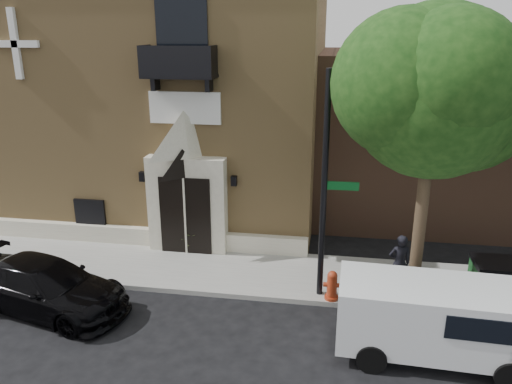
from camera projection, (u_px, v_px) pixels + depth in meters
ground at (196, 296)px, 14.25m from camera, size 120.00×120.00×0.00m
sidewalk at (240, 272)px, 15.48m from camera, size 42.00×3.00×0.15m
church at (175, 95)px, 20.70m from camera, size 12.20×11.01×9.30m
street_tree_left at (437, 91)px, 11.82m from camera, size 4.97×4.38×7.77m
black_sedan at (45, 286)px, 13.38m from camera, size 5.08×2.99×1.38m
cargo_van at (445, 319)px, 11.28m from camera, size 4.55×2.06×1.82m
street_sign at (325, 188)px, 13.13m from camera, size 0.99×0.99×6.20m
fire_hydrant at (332, 285)px, 13.67m from camera, size 0.48×0.38×0.84m
dumpster at (508, 284)px, 13.33m from camera, size 1.92×1.11×1.25m
planter at (190, 241)px, 16.70m from camera, size 0.61×0.53×0.66m
pedestrian_near at (399, 263)px, 13.99m from camera, size 0.68×0.51×1.70m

